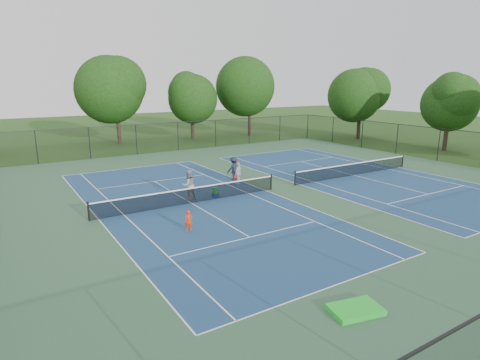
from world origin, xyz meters
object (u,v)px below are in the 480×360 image
tree_side_f (450,100)px  ball_crate (216,195)px  instructor (189,185)px  bystander_b (234,168)px  tree_back_b (116,86)px  bystander_c (236,169)px  tree_back_d (250,84)px  tree_side_e (361,92)px  bystander_a (238,173)px  ball_hopper (216,190)px  child_player (189,221)px  tree_back_c (192,95)px

tree_side_f → ball_crate: bearing=-174.9°
instructor → bystander_b: size_ratio=1.08×
tree_back_b → bystander_c: (2.48, -22.18, -5.82)m
tree_back_d → bystander_c: 25.59m
tree_back_d → tree_side_f: (11.00, -21.00, -1.57)m
tree_side_e → ball_crate: (-28.13, -13.60, -5.67)m
tree_back_b → ball_crate: bearing=-92.5°
tree_side_e → bystander_a: (-25.10, -11.48, -5.02)m
bystander_b → bystander_c: bystander_b is taller
ball_hopper → bystander_c: bearing=43.4°
tree_side_e → tree_back_d: bearing=135.0°
tree_back_b → bystander_b: tree_back_b is taller
bystander_b → tree_back_b: bearing=-90.5°
child_player → bystander_c: (7.55, 7.89, 0.26)m
tree_back_b → tree_side_e: (27.00, -12.00, -0.79)m
tree_back_d → tree_side_f: bearing=-62.4°
tree_back_b → ball_crate: size_ratio=25.77×
tree_back_c → instructor: tree_back_c is taller
tree_side_f → bystander_a: tree_side_f is taller
tree_back_d → bystander_b: (-14.76, -20.27, -5.95)m
bystander_b → ball_hopper: 4.76m
child_player → bystander_b: bearing=58.4°
bystander_c → ball_hopper: bearing=33.1°
child_player → tree_back_b: bearing=92.0°
tree_back_d → instructor: size_ratio=5.46×
tree_back_d → ball_crate: tree_back_d is taller
tree_back_c → bystander_a: size_ratio=5.33×
instructor → bystander_b: bearing=-150.3°
tree_back_c → tree_side_f: tree_back_c is taller
tree_side_f → ball_crate: size_ratio=20.86×
instructor → ball_hopper: size_ratio=5.26×
tree_back_d → child_player: tree_back_d is taller
tree_side_e → bystander_a: bearing=-155.4°
child_player → bystander_a: size_ratio=0.66×
tree_back_c → bystander_a: tree_back_c is taller
bystander_a → bystander_c: size_ratio=1.01×
tree_side_e → bystander_a: size_ratio=5.64×
tree_back_c → child_player: tree_back_c is taller
tree_side_e → bystander_a: 28.05m
bystander_b → tree_side_f: bearing=172.1°
bystander_b → tree_back_c: bearing=-113.9°
tree_back_b → bystander_b: (2.24, -22.27, -5.72)m
tree_back_d → ball_hopper: tree_back_d is taller
tree_back_c → tree_back_d: tree_back_d is taller
bystander_b → ball_hopper: size_ratio=4.86×
bystander_a → tree_side_e: bearing=173.4°
child_player → bystander_c: 10.92m
tree_back_d → tree_side_f: size_ratio=1.28×
tree_back_b → tree_back_d: tree_back_d is taller
ball_crate → ball_hopper: bearing=0.0°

